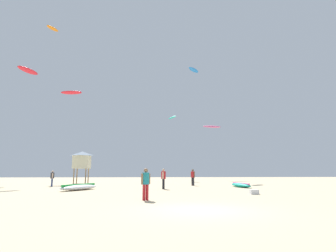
{
  "coord_description": "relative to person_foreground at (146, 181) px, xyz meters",
  "views": [
    {
      "loc": [
        -2.05,
        -11.18,
        1.56
      ],
      "look_at": [
        0.0,
        19.33,
        6.72
      ],
      "focal_mm": 28.68,
      "sensor_mm": 36.0,
      "label": 1
    }
  ],
  "objects": [
    {
      "name": "kite_aloft_1",
      "position": [
        -12.05,
        25.94,
        12.59
      ],
      "size": [
        3.39,
        1.36,
        0.59
      ],
      "color": "red"
    },
    {
      "name": "kite_aloft_3",
      "position": [
        4.22,
        32.91,
        10.26
      ],
      "size": [
        1.78,
        2.93,
        0.57
      ],
      "color": "#19B29E"
    },
    {
      "name": "kite_aloft_2",
      "position": [
        8.1,
        31.65,
        19.03
      ],
      "size": [
        2.7,
        3.04,
        0.46
      ],
      "color": "blue"
    },
    {
      "name": "kite_grounded_near",
      "position": [
        -5.67,
        8.35,
        -0.76
      ],
      "size": [
        2.98,
        4.29,
        0.51
      ],
      "color": "white",
      "rests_on": "ground"
    },
    {
      "name": "lifeguard_tower",
      "position": [
        -8.78,
        21.48,
        2.05
      ],
      "size": [
        2.3,
        2.3,
        4.15
      ],
      "color": "#8C704C",
      "rests_on": "ground"
    },
    {
      "name": "person_right",
      "position": [
        -9.93,
        14.18,
        -0.04
      ],
      "size": [
        0.37,
        0.51,
        1.64
      ],
      "rotation": [
        0.0,
        0.0,
        3.53
      ],
      "color": "navy",
      "rests_on": "ground"
    },
    {
      "name": "kite_aloft_0",
      "position": [
        -18.1,
        24.33,
        15.39
      ],
      "size": [
        2.42,
        3.79,
        0.69
      ],
      "color": "red"
    },
    {
      "name": "kite_aloft_5",
      "position": [
        -16.58,
        28.43,
        24.56
      ],
      "size": [
        1.76,
        2.26,
        0.5
      ],
      "color": "orange"
    },
    {
      "name": "person_midground",
      "position": [
        4.96,
        14.73,
        0.04
      ],
      "size": [
        0.4,
        0.5,
        1.78
      ],
      "rotation": [
        0.0,
        0.0,
        3.78
      ],
      "color": "#2D2D33",
      "rests_on": "ground"
    },
    {
      "name": "person_foreground",
      "position": [
        0.0,
        0.0,
        0.0
      ],
      "size": [
        0.5,
        0.39,
        1.72
      ],
      "rotation": [
        0.0,
        0.0,
        5.25
      ],
      "color": "#B21E23",
      "rests_on": "ground"
    },
    {
      "name": "person_left",
      "position": [
        1.44,
        9.18,
        0.04
      ],
      "size": [
        0.41,
        0.58,
        1.79
      ],
      "rotation": [
        0.0,
        0.0,
        6.02
      ],
      "color": "black",
      "rests_on": "ground"
    },
    {
      "name": "kite_aloft_4",
      "position": [
        11.78,
        33.98,
        8.83
      ],
      "size": [
        3.72,
        1.59,
        0.64
      ],
      "color": "#E5598C"
    },
    {
      "name": "cooler_box",
      "position": [
        7.34,
        3.3,
        -0.84
      ],
      "size": [
        0.56,
        0.36,
        0.32
      ],
      "primitive_type": "cube",
      "color": "white",
      "rests_on": "ground"
    },
    {
      "name": "ground_plane",
      "position": [
        2.27,
        -3.85,
        -1.0
      ],
      "size": [
        120.0,
        120.0,
        0.0
      ],
      "primitive_type": "plane",
      "color": "#C6B28C"
    },
    {
      "name": "kite_grounded_mid",
      "position": [
        9.2,
        11.44,
        -0.79
      ],
      "size": [
        1.51,
        3.74,
        0.47
      ],
      "color": "#19B29E",
      "rests_on": "ground"
    }
  ]
}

